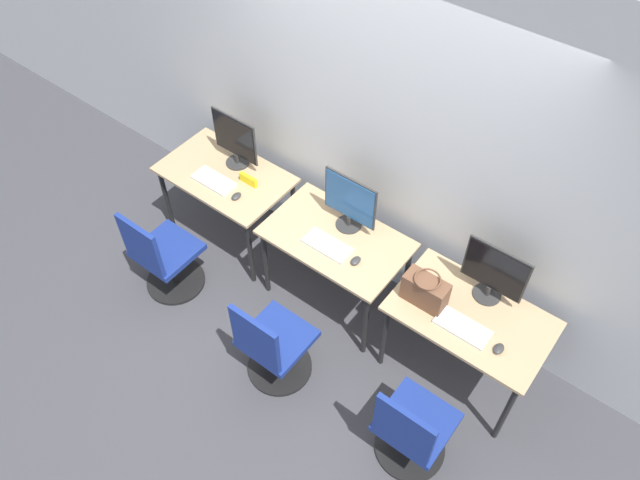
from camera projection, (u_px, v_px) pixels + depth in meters
name	position (u px, v px, depth m)	size (l,w,h in m)	color
ground_plane	(310.00, 323.00, 4.93)	(20.00, 20.00, 0.00)	#3D3D42
wall_back	(377.00, 135.00, 4.26)	(12.00, 0.05, 2.80)	#B7BCC1
desk_left	(226.00, 182.00, 5.04)	(1.05, 0.65, 0.74)	tan
monitor_left	(235.00, 140.00, 4.87)	(0.44, 0.19, 0.46)	#2D2D2D
keyboard_left	(214.00, 181.00, 4.91)	(0.36, 0.16, 0.02)	silver
mouse_left	(236.00, 196.00, 4.79)	(0.06, 0.09, 0.03)	#333333
office_chair_left	(163.00, 259.00, 4.89)	(0.48, 0.48, 0.88)	black
desk_center	(336.00, 245.00, 4.60)	(1.05, 0.65, 0.74)	tan
monitor_center	(350.00, 202.00, 4.43)	(0.44, 0.19, 0.46)	#2D2D2D
keyboard_center	(327.00, 245.00, 4.47)	(0.36, 0.16, 0.02)	silver
mouse_center	(356.00, 261.00, 4.37)	(0.06, 0.09, 0.03)	#333333
office_chair_center	(273.00, 348.00, 4.37)	(0.48, 0.48, 0.88)	black
desk_right	(469.00, 323.00, 4.16)	(1.05, 0.65, 0.74)	tan
monitor_right	(494.00, 273.00, 4.02)	(0.44, 0.19, 0.46)	#2D2D2D
keyboard_right	(463.00, 327.00, 4.02)	(0.36, 0.16, 0.02)	silver
mouse_right	(499.00, 349.00, 3.91)	(0.06, 0.09, 0.03)	#333333
office_chair_right	(411.00, 432.00, 3.97)	(0.48, 0.48, 0.88)	black
handbag	(425.00, 291.00, 4.08)	(0.30, 0.18, 0.25)	brown
placard_left	(248.00, 180.00, 4.87)	(0.16, 0.03, 0.08)	yellow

